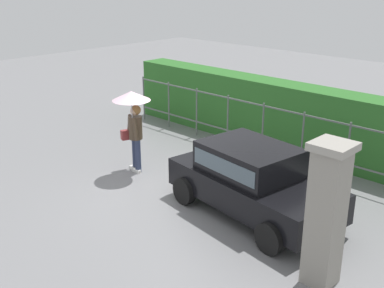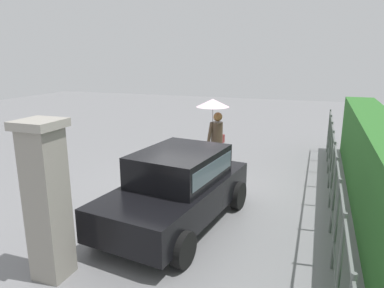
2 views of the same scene
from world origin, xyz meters
TOP-DOWN VIEW (x-y plane):
  - ground_plane at (0.00, 0.00)m, footprint 40.00×40.00m
  - car at (1.88, 0.47)m, footprint 3.90×2.25m
  - pedestrian at (-1.58, 0.21)m, footprint 0.93×0.93m
  - gate_pillar at (4.16, -0.65)m, footprint 0.60×0.60m
  - fence_section at (0.68, 3.36)m, footprint 11.23×0.05m
  - hedge_row at (0.68, 4.26)m, footprint 12.18×0.90m

SIDE VIEW (x-z plane):
  - ground_plane at x=0.00m, z-range 0.00..0.00m
  - car at x=1.88m, z-range 0.06..1.54m
  - fence_section at x=0.68m, z-range 0.08..1.58m
  - hedge_row at x=0.68m, z-range 0.00..1.90m
  - gate_pillar at x=4.16m, z-range 0.03..2.45m
  - pedestrian at x=-1.58m, z-range 0.50..2.60m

